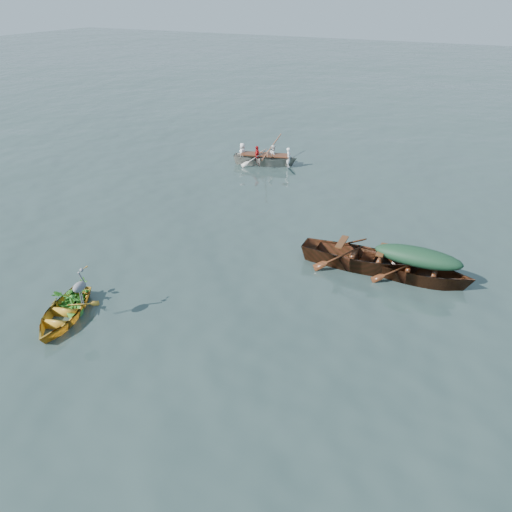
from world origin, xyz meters
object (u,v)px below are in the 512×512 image
Objects in this scene: open_wooden_boat at (359,267)px; rowed_boat at (265,165)px; yellow_dinghy at (64,320)px; heron at (80,292)px; green_tarp_boat at (414,280)px.

open_wooden_boat is 9.79m from rowed_boat.
yellow_dinghy is 3.10× the size of heron.
heron is at bearing 5.19° from yellow_dinghy.
open_wooden_boat is 1.18× the size of rowed_boat.
yellow_dinghy is 13.08m from rowed_boat.
open_wooden_boat reaches higher than green_tarp_boat.
green_tarp_boat is 4.70× the size of heron.
heron is (1.22, -12.83, 0.83)m from rowed_boat.
yellow_dinghy is at bearing -174.81° from heron.
heron is at bearing 134.07° from open_wooden_boat.
yellow_dinghy is at bearing 132.63° from open_wooden_boat.
green_tarp_boat is (7.39, 5.78, 0.00)m from yellow_dinghy.
open_wooden_boat is at bearing 25.67° from yellow_dinghy.
rowed_boat is (-6.54, 7.28, 0.00)m from open_wooden_boat.
green_tarp_boat is at bearing -146.74° from rowed_boat.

